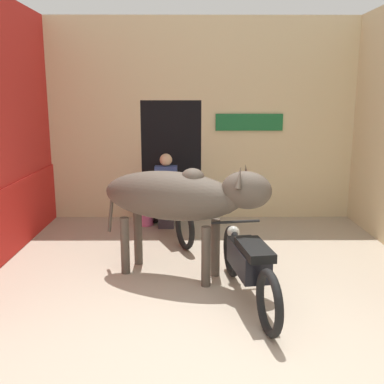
{
  "coord_description": "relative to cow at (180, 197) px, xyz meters",
  "views": [
    {
      "loc": [
        -0.21,
        -3.74,
        2.17
      ],
      "look_at": [
        -0.18,
        1.9,
        0.97
      ],
      "focal_mm": 42.0,
      "sensor_mm": 36.0,
      "label": 1
    }
  ],
  "objects": [
    {
      "name": "ground_plane",
      "position": [
        0.33,
        -1.47,
        -1.0
      ],
      "size": [
        30.0,
        30.0,
        0.0
      ],
      "primitive_type": "plane",
      "color": "tan"
    },
    {
      "name": "wall_back_with_doorway",
      "position": [
        0.16,
        2.98,
        0.53
      ],
      "size": [
        5.37,
        0.93,
        3.51
      ],
      "color": "beige",
      "rests_on": "ground_plane"
    },
    {
      "name": "cow",
      "position": [
        0.0,
        0.0,
        0.0
      ],
      "size": [
        2.13,
        1.24,
        1.43
      ],
      "color": "#4C4238",
      "rests_on": "ground_plane"
    },
    {
      "name": "motorcycle_near",
      "position": [
        0.74,
        -0.7,
        -0.57
      ],
      "size": [
        0.58,
        2.04,
        0.75
      ],
      "color": "black",
      "rests_on": "ground_plane"
    },
    {
      "name": "motorcycle_far",
      "position": [
        -0.23,
        1.68,
        -0.56
      ],
      "size": [
        0.92,
        2.01,
        0.76
      ],
      "color": "black",
      "rests_on": "ground_plane"
    },
    {
      "name": "shopkeeper_seated",
      "position": [
        -0.28,
        2.17,
        -0.34
      ],
      "size": [
        0.37,
        0.33,
        1.24
      ],
      "color": "#3D3842",
      "rests_on": "ground_plane"
    },
    {
      "name": "plastic_stool",
      "position": [
        -0.64,
        2.24,
        -0.75
      ],
      "size": [
        0.38,
        0.38,
        0.46
      ],
      "color": "#DB6093",
      "rests_on": "ground_plane"
    }
  ]
}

